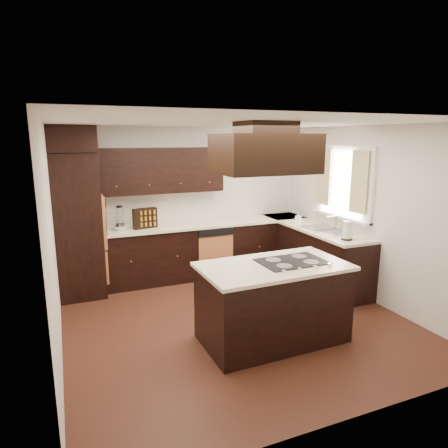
{
  "coord_description": "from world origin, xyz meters",
  "views": [
    {
      "loc": [
        -1.98,
        -4.41,
        2.33
      ],
      "look_at": [
        0.1,
        0.6,
        1.15
      ],
      "focal_mm": 32.0,
      "sensor_mm": 36.0,
      "label": 1
    }
  ],
  "objects_px": {
    "oven_column": "(78,226)",
    "range_hood": "(265,154)",
    "island": "(273,304)",
    "spice_rack": "(145,218)"
  },
  "relations": [
    {
      "from": "oven_column",
      "to": "spice_rack",
      "type": "bearing_deg",
      "value": 3.5
    },
    {
      "from": "oven_column",
      "to": "range_hood",
      "type": "xyz_separation_m",
      "value": [
        1.88,
        -2.25,
        1.1
      ]
    },
    {
      "from": "island",
      "to": "range_hood",
      "type": "height_order",
      "value": "range_hood"
    },
    {
      "from": "oven_column",
      "to": "range_hood",
      "type": "distance_m",
      "value": 3.13
    },
    {
      "from": "oven_column",
      "to": "range_hood",
      "type": "bearing_deg",
      "value": -50.26
    },
    {
      "from": "range_hood",
      "to": "oven_column",
      "type": "bearing_deg",
      "value": 129.74
    },
    {
      "from": "range_hood",
      "to": "island",
      "type": "bearing_deg",
      "value": -42.4
    },
    {
      "from": "oven_column",
      "to": "spice_rack",
      "type": "height_order",
      "value": "oven_column"
    },
    {
      "from": "oven_column",
      "to": "range_hood",
      "type": "relative_size",
      "value": 2.02
    },
    {
      "from": "island",
      "to": "range_hood",
      "type": "xyz_separation_m",
      "value": [
        -0.1,
        0.09,
        1.72
      ]
    }
  ]
}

